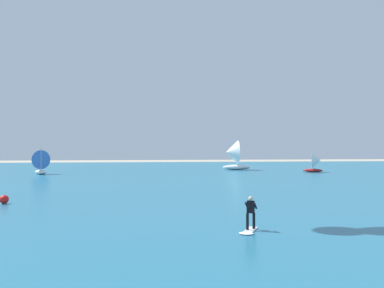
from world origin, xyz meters
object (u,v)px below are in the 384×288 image
object	(u,v)px
kitesurfer	(250,219)
sailboat_anchored_offshore	(233,155)
sailboat_center_horizon	(39,162)
marker_buoy	(4,199)
sailboat_leading	(316,162)

from	to	relation	value
kitesurfer	sailboat_anchored_offshore	world-z (taller)	sailboat_anchored_offshore
sailboat_center_horizon	marker_buoy	bearing A→B (deg)	-79.93
kitesurfer	sailboat_center_horizon	size ratio (longest dim) A/B	0.52
sailboat_anchored_offshore	marker_buoy	world-z (taller)	sailboat_anchored_offshore
sailboat_leading	sailboat_center_horizon	size ratio (longest dim) A/B	0.90
sailboat_anchored_offshore	sailboat_center_horizon	bearing A→B (deg)	-167.10
kitesurfer	marker_buoy	distance (m)	18.63
kitesurfer	sailboat_anchored_offshore	distance (m)	49.01
sailboat_anchored_offshore	sailboat_leading	distance (m)	13.45
sailboat_leading	marker_buoy	xyz separation A→B (m)	(-35.32, -30.18, -1.25)
sailboat_anchored_offshore	sailboat_center_horizon	size ratio (longest dim) A/B	1.42
marker_buoy	kitesurfer	bearing A→B (deg)	-35.57
sailboat_leading	sailboat_center_horizon	distance (m)	40.76
sailboat_leading	marker_buoy	distance (m)	46.47
kitesurfer	sailboat_center_horizon	world-z (taller)	sailboat_center_horizon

